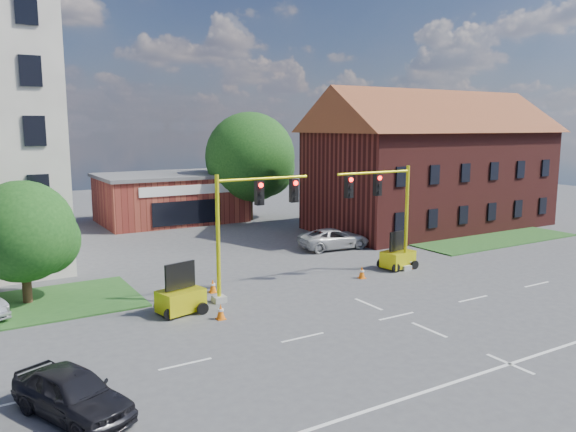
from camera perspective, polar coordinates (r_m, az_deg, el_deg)
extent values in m
plane|color=#464648|center=(26.07, 10.97, -9.96)|extent=(120.00, 120.00, 0.00)
cube|color=#224F1D|center=(44.84, 20.50, -2.29)|extent=(14.00, 4.00, 0.08)
cube|color=maroon|center=(51.41, -11.85, 1.70)|extent=(12.00, 8.00, 4.00)
cube|color=#575759|center=(51.19, -11.92, 4.09)|extent=(12.40, 8.40, 0.30)
cube|color=silver|center=(47.49, -10.28, 2.61)|extent=(8.00, 0.10, 0.80)
cube|color=black|center=(47.74, -10.21, 0.34)|extent=(6.00, 0.10, 2.00)
cube|color=#511B18|center=(48.89, 14.34, 3.60)|extent=(20.00, 10.00, 8.00)
cylinder|color=#372514|center=(51.20, -3.85, 1.87)|extent=(0.44, 0.44, 4.05)
sphere|color=#153D13|center=(50.87, -3.89, 5.98)|extent=(8.08, 8.08, 8.08)
sphere|color=#153D13|center=(51.94, -2.44, 5.04)|extent=(5.66, 5.66, 5.66)
cylinder|color=#372514|center=(29.72, -25.05, -5.76)|extent=(0.44, 0.44, 2.51)
sphere|color=#153D13|center=(29.25, -25.35, -1.42)|extent=(4.83, 4.83, 4.83)
sphere|color=#153D13|center=(29.75, -23.48, -2.26)|extent=(3.38, 3.38, 3.38)
cube|color=gray|center=(27.72, -7.00, -8.37)|extent=(0.60, 0.60, 0.30)
cylinder|color=yellow|center=(26.99, -7.13, -2.39)|extent=(0.20, 0.20, 6.20)
cylinder|color=yellow|center=(27.67, -2.49, 3.82)|extent=(5.00, 0.14, 0.14)
cube|color=black|center=(27.63, -2.94, 2.35)|extent=(0.40, 0.32, 1.20)
cube|color=black|center=(28.61, 0.60, 2.59)|extent=(0.40, 0.32, 1.20)
sphere|color=#FF0C07|center=(27.42, -2.77, 3.14)|extent=(0.24, 0.24, 0.24)
cube|color=gray|center=(34.17, 11.77, -5.14)|extent=(0.60, 0.60, 0.30)
cylinder|color=yellow|center=(33.58, 11.94, -0.25)|extent=(0.20, 0.20, 6.20)
cylinder|color=yellow|center=(31.60, 8.77, 4.38)|extent=(5.00, 0.14, 0.14)
cube|color=black|center=(31.82, 9.08, 3.14)|extent=(0.40, 0.32, 1.20)
cube|color=black|center=(30.58, 6.21, 2.96)|extent=(0.40, 0.32, 1.20)
sphere|color=#FF0C07|center=(31.65, 9.31, 3.83)|extent=(0.24, 0.24, 0.24)
cube|color=yellow|center=(26.31, -10.84, -8.39)|extent=(2.22, 1.73, 0.99)
cube|color=black|center=(25.99, -10.91, -5.97)|extent=(1.53, 0.48, 1.21)
cube|color=yellow|center=(34.37, 11.09, -4.30)|extent=(2.08, 1.55, 0.95)
cube|color=black|center=(34.13, 11.15, -2.48)|extent=(1.48, 0.35, 1.16)
cube|color=orange|center=(25.41, -6.84, -10.32)|extent=(0.38, 0.38, 0.04)
cone|color=orange|center=(25.30, -6.85, -9.62)|extent=(0.40, 0.40, 0.70)
cylinder|color=silver|center=(25.28, -6.86, -9.47)|extent=(0.27, 0.27, 0.09)
cube|color=orange|center=(29.33, -7.64, -7.67)|extent=(0.38, 0.38, 0.04)
cone|color=orange|center=(29.24, -7.65, -7.05)|extent=(0.40, 0.40, 0.70)
cylinder|color=silver|center=(29.22, -7.66, -6.92)|extent=(0.27, 0.27, 0.09)
cube|color=orange|center=(31.97, 7.50, -6.26)|extent=(0.38, 0.38, 0.04)
cone|color=orange|center=(31.88, 7.51, -5.68)|extent=(0.40, 0.40, 0.70)
cylinder|color=silver|center=(31.86, 7.52, -5.56)|extent=(0.27, 0.27, 0.09)
cube|color=orange|center=(34.52, 12.28, -5.23)|extent=(0.38, 0.38, 0.04)
cone|color=orange|center=(34.44, 12.29, -4.70)|extent=(0.40, 0.40, 0.70)
cylinder|color=silver|center=(34.43, 12.30, -4.59)|extent=(0.27, 0.27, 0.09)
imported|color=silver|center=(39.28, 4.72, -2.30)|extent=(5.25, 2.81, 1.40)
imported|color=black|center=(18.31, -21.07, -16.42)|extent=(3.31, 4.65, 1.47)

